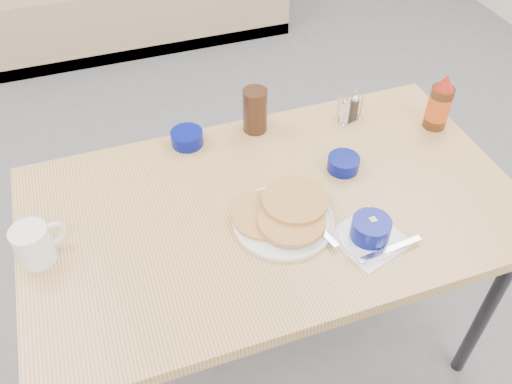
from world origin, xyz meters
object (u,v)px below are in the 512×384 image
object	(u,v)px
dining_table	(273,218)
condiment_caddy	(349,110)
amber_tumbler	(255,110)
pancake_plate	(284,216)
grits_setting	(370,232)
creamer_bowl	(187,138)
syrup_bottle	(439,105)
butter_bowl	(343,164)
coffee_mug	(35,244)

from	to	relation	value
dining_table	condiment_caddy	world-z (taller)	condiment_caddy
amber_tumbler	pancake_plate	bearing A→B (deg)	-98.30
pancake_plate	grits_setting	world-z (taller)	grits_setting
amber_tumbler	condiment_caddy	xyz separation A→B (m)	(0.31, -0.05, -0.04)
grits_setting	creamer_bowl	distance (m)	0.65
pancake_plate	syrup_bottle	bearing A→B (deg)	20.60
grits_setting	syrup_bottle	size ratio (longest dim) A/B	1.17
pancake_plate	condiment_caddy	bearing A→B (deg)	43.97
syrup_bottle	butter_bowl	bearing A→B (deg)	-166.03
coffee_mug	amber_tumbler	xyz separation A→B (m)	(0.70, 0.32, 0.02)
coffee_mug	amber_tumbler	world-z (taller)	amber_tumbler
coffee_mug	grits_setting	distance (m)	0.86
creamer_bowl	syrup_bottle	size ratio (longest dim) A/B	0.52
syrup_bottle	pancake_plate	bearing A→B (deg)	-159.40
coffee_mug	creamer_bowl	distance (m)	0.57
dining_table	coffee_mug	size ratio (longest dim) A/B	10.43
butter_bowl	amber_tumbler	world-z (taller)	amber_tumbler
creamer_bowl	syrup_bottle	xyz separation A→B (m)	(0.79, -0.18, 0.06)
amber_tumbler	syrup_bottle	bearing A→B (deg)	-17.53
dining_table	coffee_mug	world-z (taller)	coffee_mug
pancake_plate	condiment_caddy	world-z (taller)	condiment_caddy
pancake_plate	butter_bowl	world-z (taller)	pancake_plate
coffee_mug	grits_setting	world-z (taller)	coffee_mug
pancake_plate	creamer_bowl	bearing A→B (deg)	112.10
creamer_bowl	dining_table	bearing A→B (deg)	-64.03
butter_bowl	amber_tumbler	bearing A→B (deg)	124.49
condiment_caddy	amber_tumbler	bearing A→B (deg)	156.69
coffee_mug	condiment_caddy	size ratio (longest dim) A/B	1.32
amber_tumbler	condiment_caddy	distance (m)	0.32
creamer_bowl	condiment_caddy	world-z (taller)	condiment_caddy
pancake_plate	condiment_caddy	distance (m)	0.52
pancake_plate	grits_setting	distance (m)	0.23
pancake_plate	creamer_bowl	distance (m)	0.44
coffee_mug	grits_setting	bearing A→B (deg)	-15.18
dining_table	amber_tumbler	xyz separation A→B (m)	(0.06, 0.34, 0.14)
grits_setting	creamer_bowl	world-z (taller)	grits_setting
condiment_caddy	butter_bowl	bearing A→B (deg)	-133.70
condiment_caddy	grits_setting	bearing A→B (deg)	-123.99
grits_setting	butter_bowl	bearing A→B (deg)	78.49
pancake_plate	grits_setting	size ratio (longest dim) A/B	1.21
butter_bowl	condiment_caddy	world-z (taller)	condiment_caddy
pancake_plate	coffee_mug	bearing A→B (deg)	172.03
butter_bowl	syrup_bottle	bearing A→B (deg)	13.97
condiment_caddy	syrup_bottle	xyz separation A→B (m)	(0.25, -0.13, 0.05)
creamer_bowl	amber_tumbler	bearing A→B (deg)	0.00
dining_table	pancake_plate	bearing A→B (deg)	-88.83
pancake_plate	coffee_mug	xyz separation A→B (m)	(-0.64, 0.09, 0.03)
pancake_plate	amber_tumbler	distance (m)	0.42
pancake_plate	syrup_bottle	distance (m)	0.67
creamer_bowl	syrup_bottle	bearing A→B (deg)	-12.68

